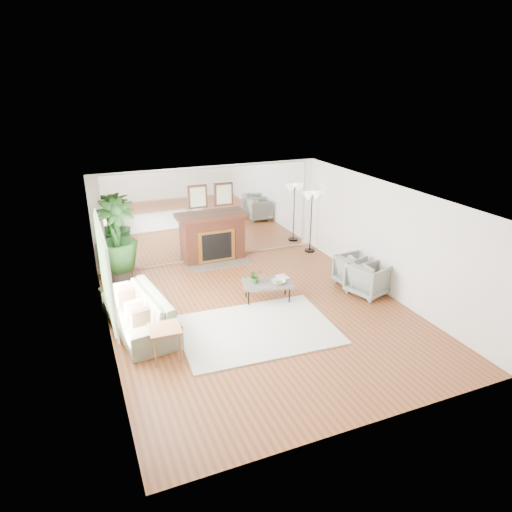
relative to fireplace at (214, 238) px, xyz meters
name	(u,v)px	position (x,y,z in m)	size (l,w,h in m)	color
ground	(263,315)	(0.00, -3.26, -0.66)	(7.00, 7.00, 0.00)	brown
wall_left	(105,284)	(-2.99, -3.26, 0.59)	(0.02, 7.00, 2.50)	white
wall_right	(388,240)	(2.99, -3.26, 0.59)	(0.02, 7.00, 2.50)	white
wall_back	(211,214)	(0.00, 0.23, 0.59)	(6.00, 0.02, 2.50)	white
mirror_panel	(211,214)	(0.00, 0.21, 0.59)	(5.40, 0.04, 2.40)	silver
window_panel	(104,270)	(-2.96, -2.86, 0.69)	(0.04, 2.40, 1.50)	#B2E09E
fireplace	(214,238)	(0.00, 0.00, 0.00)	(1.85, 0.83, 2.05)	brown
area_rug	(257,330)	(-0.35, -3.77, -0.64)	(2.96, 2.11, 0.03)	white
coffee_table	(268,284)	(0.36, -2.66, -0.27)	(1.19, 0.87, 0.43)	#6A5F53
sofa	(137,311)	(-2.45, -2.77, -0.31)	(2.40, 0.94, 0.70)	gray
armchair_back	(355,271)	(2.60, -2.71, -0.30)	(0.77, 0.79, 0.72)	gray
armchair_front	(369,278)	(2.60, -3.23, -0.28)	(0.80, 0.82, 0.75)	gray
side_table	(165,333)	(-2.16, -4.04, -0.15)	(0.55, 0.55, 0.61)	olive
potted_ficus	(116,239)	(-2.49, -0.32, 0.41)	(1.00, 1.00, 1.99)	black
floor_lamp	(312,201)	(2.70, -0.33, 0.80)	(0.56, 0.31, 1.71)	black
tabletop_plant	(255,276)	(0.11, -2.57, -0.07)	(0.28, 0.25, 0.32)	#2E6023
fruit_bowl	(278,282)	(0.56, -2.79, -0.20)	(0.29, 0.29, 0.07)	olive
book	(279,278)	(0.67, -2.58, -0.22)	(0.22, 0.30, 0.02)	olive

